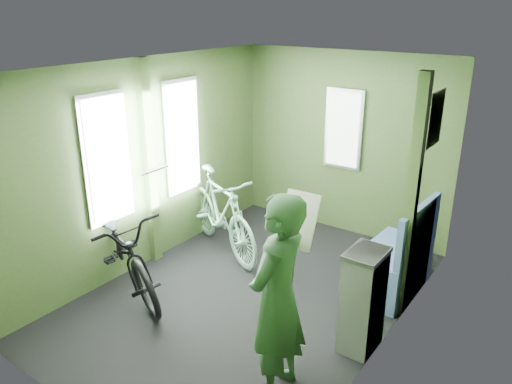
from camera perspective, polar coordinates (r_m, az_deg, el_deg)
room at (r=4.69m, az=-0.80°, el=3.72°), size 4.00×4.02×2.31m
bicycle_black at (r=5.51m, az=-14.40°, el=-10.61°), size 1.99×1.48×1.06m
bicycle_mint at (r=6.11m, az=-3.89°, el=-6.66°), size 1.73×1.17×1.02m
passenger at (r=3.67m, az=2.45°, el=-12.10°), size 0.42×0.71×1.63m
waste_box at (r=4.39m, az=12.10°, el=-12.03°), size 0.27×0.38×0.93m
bench_seat at (r=5.37m, az=15.47°, el=-7.99°), size 0.57×0.97×1.00m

